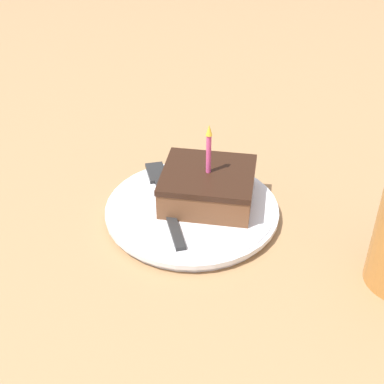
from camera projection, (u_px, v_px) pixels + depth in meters
ground_plane at (205, 233)px, 0.67m from camera, size 2.40×2.40×0.04m
plate at (192, 210)px, 0.67m from camera, size 0.22×0.22×0.02m
cake_slice at (205, 185)px, 0.66m from camera, size 0.10×0.11×0.11m
fork at (164, 196)px, 0.67m from camera, size 0.18×0.09×0.00m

